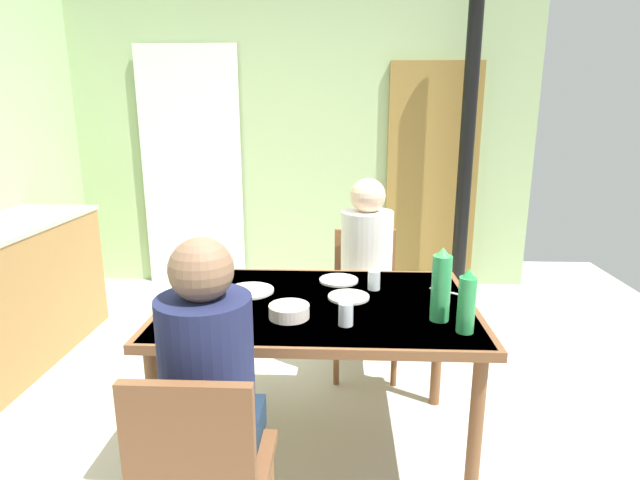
{
  "coord_description": "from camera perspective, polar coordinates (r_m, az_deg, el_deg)",
  "views": [
    {
      "loc": [
        0.44,
        -2.25,
        1.59
      ],
      "look_at": [
        0.34,
        0.05,
        1.0
      ],
      "focal_mm": 28.5,
      "sensor_mm": 36.0,
      "label": 1
    }
  ],
  "objects": [
    {
      "name": "chair_near_diner",
      "position": [
        1.77,
        -13.1,
        -24.15
      ],
      "size": [
        0.4,
        0.4,
        0.87
      ],
      "color": "brown",
      "rests_on": "ground_plane"
    },
    {
      "name": "door_wooden",
      "position": [
        4.68,
        12.42,
        6.76
      ],
      "size": [
        0.8,
        0.05,
        2.0
      ],
      "primitive_type": "cube",
      "color": "olive",
      "rests_on": "ground_plane"
    },
    {
      "name": "water_bottle_green_far",
      "position": [
        2.05,
        16.14,
        -6.79
      ],
      "size": [
        0.07,
        0.07,
        0.26
      ],
      "color": "green",
      "rests_on": "dining_table"
    },
    {
      "name": "drinking_glass_by_far_diner",
      "position": [
        2.46,
        6.08,
        -4.5
      ],
      "size": [
        0.06,
        0.06,
        0.09
      ],
      "primitive_type": "cylinder",
      "color": "silver",
      "rests_on": "dining_table"
    },
    {
      "name": "cutlery_fork_far",
      "position": [
        2.68,
        -11.73,
        -4.19
      ],
      "size": [
        0.13,
        0.11,
        0.0
      ],
      "primitive_type": "cube",
      "rotation": [
        0.0,
        0.0,
        2.48
      ],
      "color": "silver",
      "rests_on": "dining_table"
    },
    {
      "name": "dinner_plate_far_center",
      "position": [
        2.36,
        3.23,
        -6.39
      ],
      "size": [
        0.19,
        0.19,
        0.01
      ],
      "primitive_type": "cylinder",
      "color": "white",
      "rests_on": "dining_table"
    },
    {
      "name": "cutlery_knife_near",
      "position": [
        2.13,
        -14.73,
        -9.25
      ],
      "size": [
        0.09,
        0.14,
        0.0
      ],
      "primitive_type": "cube",
      "rotation": [
        0.0,
        0.0,
        4.22
      ],
      "color": "silver",
      "rests_on": "dining_table"
    },
    {
      "name": "serving_bowl_center",
      "position": [
        2.14,
        -3.48,
        -7.98
      ],
      "size": [
        0.17,
        0.17,
        0.05
      ],
      "primitive_type": "cylinder",
      "color": "#F1DDCC",
      "rests_on": "dining_table"
    },
    {
      "name": "dinner_plate_near_left",
      "position": [
        2.58,
        2.12,
        -4.53
      ],
      "size": [
        0.2,
        0.2,
        0.01
      ],
      "primitive_type": "cylinder",
      "color": "white",
      "rests_on": "dining_table"
    },
    {
      "name": "dining_table",
      "position": [
        2.34,
        -0.17,
        -8.57
      ],
      "size": [
        1.4,
        0.95,
        0.75
      ],
      "color": "brown",
      "rests_on": "ground_plane"
    },
    {
      "name": "cutlery_fork_near",
      "position": [
        2.44,
        -13.84,
        -6.12
      ],
      "size": [
        0.05,
        0.15,
        0.0
      ],
      "primitive_type": "cube",
      "rotation": [
        0.0,
        0.0,
        4.97
      ],
      "color": "silver",
      "rests_on": "dining_table"
    },
    {
      "name": "person_far_diner",
      "position": [
        2.96,
        5.27,
        -1.56
      ],
      "size": [
        0.3,
        0.37,
        0.77
      ],
      "rotation": [
        0.0,
        0.0,
        3.14
      ],
      "color": "silver",
      "rests_on": "ground_plane"
    },
    {
      "name": "cutlery_knife_far",
      "position": [
        2.5,
        13.79,
        -5.62
      ],
      "size": [
        0.13,
        0.1,
        0.0
      ],
      "primitive_type": "cube",
      "rotation": [
        0.0,
        0.0,
        2.53
      ],
      "color": "silver",
      "rests_on": "dining_table"
    },
    {
      "name": "ground_plane",
      "position": [
        2.79,
        -7.49,
        -20.52
      ],
      "size": [
        6.24,
        6.24,
        0.0
      ],
      "primitive_type": "plane",
      "color": "beige"
    },
    {
      "name": "chair_far_diner",
      "position": [
        3.17,
        5.04,
        -5.82
      ],
      "size": [
        0.4,
        0.4,
        0.87
      ],
      "rotation": [
        0.0,
        0.0,
        3.14
      ],
      "color": "brown",
      "rests_on": "ground_plane"
    },
    {
      "name": "stove_pipe_column",
      "position": [
        4.43,
        16.12,
        9.75
      ],
      "size": [
        0.12,
        0.12,
        2.55
      ],
      "primitive_type": "cylinder",
      "color": "black",
      "rests_on": "ground_plane"
    },
    {
      "name": "drinking_glass_by_near_diner",
      "position": [
        2.06,
        2.92,
        -8.31
      ],
      "size": [
        0.06,
        0.06,
        0.09
      ],
      "primitive_type": "cylinder",
      "color": "silver",
      "rests_on": "dining_table"
    },
    {
      "name": "person_near_diner",
      "position": [
        1.72,
        -12.42,
        -13.92
      ],
      "size": [
        0.3,
        0.37,
        0.77
      ],
      "color": "#192B40",
      "rests_on": "ground_plane"
    },
    {
      "name": "water_bottle_green_near",
      "position": [
        2.13,
        13.43,
        -5.07
      ],
      "size": [
        0.08,
        0.08,
        0.31
      ],
      "color": "green",
      "rests_on": "dining_table"
    },
    {
      "name": "wall_back",
      "position": [
        4.68,
        -2.91,
        10.5
      ],
      "size": [
        4.26,
        0.1,
        2.55
      ],
      "primitive_type": "cube",
      "color": "#9EB980",
      "rests_on": "ground_plane"
    },
    {
      "name": "curtain_panel",
      "position": [
        4.78,
        -14.19,
        7.7
      ],
      "size": [
        0.9,
        0.03,
        2.15
      ],
      "primitive_type": "cube",
      "color": "white",
      "rests_on": "ground_plane"
    },
    {
      "name": "dinner_plate_near_right",
      "position": [
        2.45,
        -7.86,
        -5.65
      ],
      "size": [
        0.23,
        0.23,
        0.01
      ],
      "primitive_type": "cylinder",
      "color": "white",
      "rests_on": "dining_table"
    }
  ]
}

